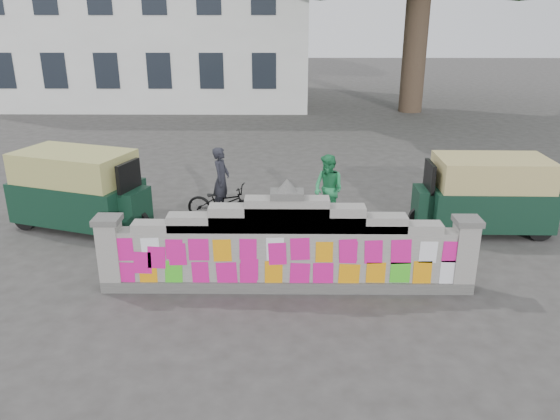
% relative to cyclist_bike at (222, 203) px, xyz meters
% --- Properties ---
extents(ground, '(100.00, 100.00, 0.00)m').
position_rel_cyclist_bike_xyz_m(ground, '(1.47, -3.27, -0.44)').
color(ground, '#383533').
rests_on(ground, ground).
extents(parapet_wall, '(6.48, 0.44, 2.01)m').
position_rel_cyclist_bike_xyz_m(parapet_wall, '(1.47, -3.27, 0.31)').
color(parapet_wall, '#4C4C49').
rests_on(parapet_wall, ground).
extents(building, '(16.00, 10.00, 8.90)m').
position_rel_cyclist_bike_xyz_m(building, '(-5.53, 18.72, 3.58)').
color(building, silver).
rests_on(building, ground).
extents(cyclist_bike, '(1.76, 0.91, 0.88)m').
position_rel_cyclist_bike_xyz_m(cyclist_bike, '(0.00, 0.00, 0.00)').
color(cyclist_bike, black).
rests_on(cyclist_bike, ground).
extents(cyclist_rider, '(0.46, 0.60, 1.49)m').
position_rel_cyclist_bike_xyz_m(cyclist_rider, '(0.00, 0.00, 0.31)').
color(cyclist_rider, '#202129').
rests_on(cyclist_rider, ground).
extents(pedestrian, '(0.95, 0.96, 1.57)m').
position_rel_cyclist_bike_xyz_m(pedestrian, '(2.42, -0.01, 0.34)').
color(pedestrian, '#268E51').
rests_on(pedestrian, ground).
extents(rickshaw_left, '(3.19, 2.22, 1.72)m').
position_rel_cyclist_bike_xyz_m(rickshaw_left, '(-3.10, -0.35, 0.45)').
color(rickshaw_left, black).
rests_on(rickshaw_left, ground).
extents(rickshaw_right, '(2.98, 1.42, 1.64)m').
position_rel_cyclist_bike_xyz_m(rickshaw_right, '(5.80, -0.48, 0.41)').
color(rickshaw_right, black).
rests_on(rickshaw_right, ground).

